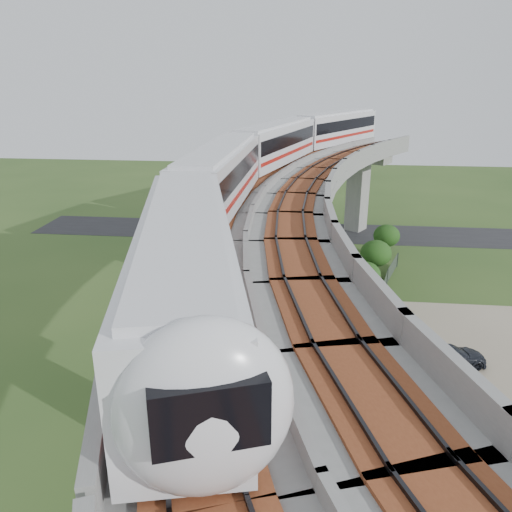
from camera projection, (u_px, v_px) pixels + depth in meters
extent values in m
plane|color=#2E4C1E|center=(254.00, 365.00, 32.87)|extent=(160.00, 160.00, 0.00)
cube|color=gray|center=(484.00, 397.00, 29.61)|extent=(18.00, 26.00, 0.04)
cube|color=#232326|center=(281.00, 231.00, 60.89)|extent=(60.00, 8.00, 0.03)
cube|color=#99968E|center=(357.00, 196.00, 60.23)|extent=(2.86, 2.93, 8.40)
cube|color=#99968E|center=(360.00, 156.00, 58.59)|extent=(7.21, 5.74, 1.20)
cube|color=#99968E|center=(279.00, 253.00, 41.07)|extent=(2.35, 2.51, 8.40)
cube|color=#99968E|center=(280.00, 196.00, 39.42)|extent=(7.31, 3.58, 1.20)
cube|color=#99968E|center=(249.00, 414.00, 21.60)|extent=(2.35, 2.51, 8.40)
cube|color=#99968E|center=(248.00, 315.00, 19.96)|extent=(7.31, 3.58, 1.20)
cube|color=gray|center=(338.00, 154.00, 53.62)|extent=(16.42, 20.91, 0.80)
cube|color=gray|center=(302.00, 143.00, 55.47)|extent=(8.66, 17.08, 1.00)
cube|color=gray|center=(377.00, 148.00, 51.16)|extent=(8.66, 17.08, 1.00)
cube|color=brown|center=(319.00, 148.00, 54.57)|extent=(10.68, 18.08, 0.12)
cube|color=black|center=(319.00, 147.00, 54.53)|extent=(9.69, 17.59, 0.12)
cube|color=brown|center=(357.00, 151.00, 52.36)|extent=(10.68, 18.08, 0.12)
cube|color=black|center=(357.00, 150.00, 52.32)|extent=(9.69, 17.59, 0.12)
cube|color=gray|center=(276.00, 187.00, 37.90)|extent=(11.77, 20.03, 0.80)
cube|color=gray|center=(222.00, 172.00, 38.62)|extent=(3.22, 18.71, 1.00)
cube|color=gray|center=(333.00, 178.00, 36.56)|extent=(3.22, 18.71, 1.00)
cube|color=brown|center=(248.00, 179.00, 38.26)|extent=(5.44, 19.05, 0.12)
cube|color=black|center=(248.00, 178.00, 38.22)|extent=(4.35, 18.88, 0.12)
cube|color=brown|center=(305.00, 182.00, 37.21)|extent=(5.44, 19.05, 0.12)
cube|color=black|center=(305.00, 181.00, 37.17)|extent=(4.35, 18.88, 0.12)
cube|color=gray|center=(247.00, 279.00, 20.84)|extent=(11.77, 20.03, 0.80)
cube|color=gray|center=(141.00, 261.00, 20.34)|extent=(3.22, 18.71, 1.00)
cube|color=gray|center=(350.00, 257.00, 20.73)|extent=(3.22, 18.71, 1.00)
cube|color=brown|center=(193.00, 270.00, 20.58)|extent=(5.44, 19.05, 0.12)
cube|color=black|center=(193.00, 267.00, 20.54)|extent=(4.35, 18.88, 0.12)
cube|color=brown|center=(299.00, 268.00, 20.78)|extent=(5.44, 19.05, 0.12)
cube|color=black|center=(299.00, 265.00, 20.74)|extent=(4.35, 18.88, 0.12)
cube|color=silver|center=(186.00, 270.00, 15.73)|extent=(5.99, 15.22, 3.20)
cube|color=silver|center=(183.00, 218.00, 15.14)|extent=(5.29, 14.37, 0.22)
cube|color=black|center=(185.00, 257.00, 15.57)|extent=(5.91, 14.65, 1.15)
cube|color=#AB1811|center=(187.00, 292.00, 15.98)|extent=(5.91, 14.65, 0.30)
cube|color=black|center=(188.00, 312.00, 16.23)|extent=(4.71, 12.85, 0.28)
cube|color=silver|center=(221.00, 176.00, 30.34)|extent=(3.08, 15.06, 3.20)
cube|color=silver|center=(220.00, 147.00, 29.76)|extent=(2.52, 14.30, 0.22)
cube|color=black|center=(221.00, 168.00, 30.19)|extent=(3.12, 14.46, 1.15)
cube|color=#AB1811|center=(221.00, 188.00, 30.60)|extent=(3.12, 14.46, 0.30)
cube|color=black|center=(221.00, 199.00, 30.84)|extent=(2.22, 12.79, 0.28)
cube|color=silver|center=(276.00, 144.00, 44.48)|extent=(6.68, 15.17, 3.20)
cube|color=silver|center=(276.00, 124.00, 43.90)|extent=(5.96, 14.30, 0.22)
cube|color=black|center=(276.00, 138.00, 44.33)|extent=(6.58, 14.61, 1.15)
cube|color=#AB1811|center=(276.00, 152.00, 44.74)|extent=(6.58, 14.61, 0.30)
cube|color=black|center=(276.00, 160.00, 44.98)|extent=(5.30, 12.79, 0.28)
cube|color=silver|center=(337.00, 128.00, 57.27)|extent=(9.87, 14.32, 3.20)
cube|color=silver|center=(338.00, 113.00, 56.68)|extent=(9.03, 13.40, 0.22)
cube|color=black|center=(337.00, 124.00, 57.11)|extent=(9.62, 13.84, 1.15)
cube|color=#AB1811|center=(337.00, 135.00, 57.52)|extent=(9.62, 13.84, 0.30)
cube|color=black|center=(336.00, 141.00, 57.77)|extent=(8.05, 11.98, 0.28)
ellipsoid|color=silver|center=(205.00, 409.00, 8.97)|extent=(3.75, 2.83, 3.64)
cylinder|color=#2D382D|center=(398.00, 260.00, 49.43)|extent=(0.08, 0.08, 1.50)
cube|color=#2D382D|center=(392.00, 268.00, 47.35)|extent=(1.69, 4.77, 1.40)
cylinder|color=#2D382D|center=(388.00, 277.00, 45.23)|extent=(0.08, 0.08, 1.50)
cube|color=#2D382D|center=(384.00, 287.00, 43.06)|extent=(1.23, 4.91, 1.40)
cylinder|color=#2D382D|center=(381.00, 299.00, 40.86)|extent=(0.08, 0.08, 1.50)
cube|color=#2D382D|center=(380.00, 312.00, 38.62)|extent=(0.75, 4.99, 1.40)
cylinder|color=#2D382D|center=(380.00, 326.00, 36.36)|extent=(0.08, 0.08, 1.50)
cube|color=#2D382D|center=(382.00, 343.00, 34.07)|extent=(0.27, 5.04, 1.40)
cylinder|color=#2D382D|center=(386.00, 363.00, 31.77)|extent=(0.08, 0.08, 1.50)
cube|color=#2D382D|center=(393.00, 385.00, 29.46)|extent=(0.27, 5.04, 1.40)
cylinder|color=#2D382D|center=(403.00, 412.00, 27.14)|extent=(0.08, 0.08, 1.50)
cube|color=#2D382D|center=(418.00, 444.00, 24.82)|extent=(0.75, 4.99, 1.40)
cylinder|color=#2D382D|center=(438.00, 482.00, 22.50)|extent=(0.08, 0.08, 1.50)
cylinder|color=#382314|center=(385.00, 250.00, 52.19)|extent=(0.18, 0.18, 1.51)
ellipsoid|color=#143C13|center=(387.00, 236.00, 51.65)|extent=(2.71, 2.71, 2.30)
cylinder|color=#382314|center=(374.00, 270.00, 46.50)|extent=(0.18, 0.18, 1.69)
ellipsoid|color=#143C13|center=(376.00, 253.00, 45.92)|extent=(2.86, 2.86, 2.43)
cylinder|color=#382314|center=(364.00, 288.00, 43.32)|extent=(0.18, 0.18, 1.10)
ellipsoid|color=#143C13|center=(366.00, 274.00, 42.87)|extent=(2.56, 2.56, 2.18)
cylinder|color=#382314|center=(346.00, 322.00, 37.29)|extent=(0.18, 0.18, 1.17)
ellipsoid|color=#143C13|center=(347.00, 308.00, 36.88)|extent=(2.01, 2.01, 1.71)
cylinder|color=#382314|center=(355.00, 387.00, 29.60)|extent=(0.18, 0.18, 1.18)
ellipsoid|color=#143C13|center=(356.00, 369.00, 29.17)|extent=(2.24, 2.24, 1.91)
cylinder|color=#382314|center=(395.00, 450.00, 24.39)|extent=(0.18, 0.18, 1.48)
ellipsoid|color=#143C13|center=(398.00, 423.00, 23.84)|extent=(2.92, 2.92, 2.48)
imported|color=black|center=(450.00, 356.00, 32.60)|extent=(4.98, 2.83, 1.36)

